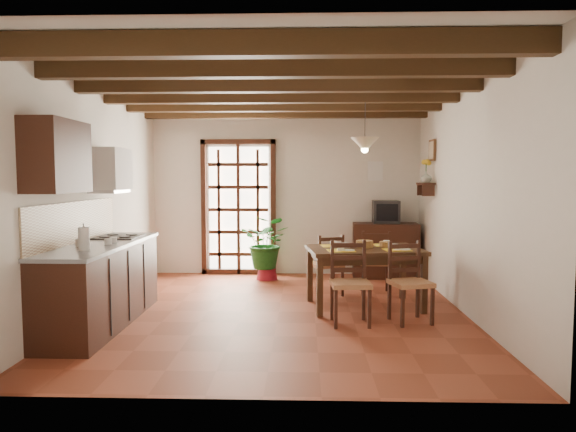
{
  "coord_description": "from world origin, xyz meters",
  "views": [
    {
      "loc": [
        0.3,
        -6.19,
        1.66
      ],
      "look_at": [
        0.1,
        0.4,
        1.15
      ],
      "focal_mm": 32.0,
      "sensor_mm": 36.0,
      "label": 1
    }
  ],
  "objects_px": {
    "chair_near_left": "(350,298)",
    "sideboard": "(385,250)",
    "potted_plant": "(267,244)",
    "chair_far_left": "(327,276)",
    "chair_far_right": "(375,274)",
    "crt_tv": "(386,212)",
    "dining_table": "(364,256)",
    "pendant_lamp": "(365,143)",
    "kitchen_counter": "(102,283)",
    "chair_near_right": "(410,297)"
  },
  "relations": [
    {
      "from": "chair_near_left",
      "to": "sideboard",
      "type": "height_order",
      "value": "chair_near_left"
    },
    {
      "from": "potted_plant",
      "to": "chair_far_left",
      "type": "bearing_deg",
      "value": -49.0
    },
    {
      "from": "chair_far_left",
      "to": "chair_far_right",
      "type": "bearing_deg",
      "value": 168.25
    },
    {
      "from": "crt_tv",
      "to": "potted_plant",
      "type": "height_order",
      "value": "potted_plant"
    },
    {
      "from": "dining_table",
      "to": "crt_tv",
      "type": "xyz_separation_m",
      "value": [
        0.58,
        1.96,
        0.42
      ]
    },
    {
      "from": "chair_near_left",
      "to": "potted_plant",
      "type": "xyz_separation_m",
      "value": [
        -1.11,
        2.47,
        0.28
      ]
    },
    {
      "from": "sideboard",
      "to": "chair_far_left",
      "type": "bearing_deg",
      "value": -124.77
    },
    {
      "from": "chair_far_left",
      "to": "sideboard",
      "type": "bearing_deg",
      "value": -147.51
    },
    {
      "from": "dining_table",
      "to": "chair_far_right",
      "type": "bearing_deg",
      "value": 64.15
    },
    {
      "from": "dining_table",
      "to": "chair_far_right",
      "type": "height_order",
      "value": "chair_far_right"
    },
    {
      "from": "chair_far_right",
      "to": "crt_tv",
      "type": "distance_m",
      "value": 1.49
    },
    {
      "from": "crt_tv",
      "to": "potted_plant",
      "type": "relative_size",
      "value": 0.2
    },
    {
      "from": "chair_far_left",
      "to": "dining_table",
      "type": "bearing_deg",
      "value": 104.15
    },
    {
      "from": "pendant_lamp",
      "to": "kitchen_counter",
      "type": "bearing_deg",
      "value": -162.43
    },
    {
      "from": "dining_table",
      "to": "crt_tv",
      "type": "relative_size",
      "value": 3.41
    },
    {
      "from": "chair_near_right",
      "to": "potted_plant",
      "type": "relative_size",
      "value": 0.41
    },
    {
      "from": "chair_far_left",
      "to": "pendant_lamp",
      "type": "distance_m",
      "value": 1.94
    },
    {
      "from": "sideboard",
      "to": "pendant_lamp",
      "type": "distance_m",
      "value": 2.54
    },
    {
      "from": "chair_near_right",
      "to": "pendant_lamp",
      "type": "relative_size",
      "value": 1.08
    },
    {
      "from": "dining_table",
      "to": "chair_far_left",
      "type": "height_order",
      "value": "chair_far_left"
    },
    {
      "from": "chair_far_left",
      "to": "chair_far_right",
      "type": "xyz_separation_m",
      "value": [
        0.69,
        0.09,
        0.01
      ]
    },
    {
      "from": "chair_far_left",
      "to": "potted_plant",
      "type": "xyz_separation_m",
      "value": [
        -0.92,
        1.06,
        0.3
      ]
    },
    {
      "from": "dining_table",
      "to": "pendant_lamp",
      "type": "xyz_separation_m",
      "value": [
        0.0,
        0.1,
        1.42
      ]
    },
    {
      "from": "sideboard",
      "to": "crt_tv",
      "type": "bearing_deg",
      "value": -86.88
    },
    {
      "from": "chair_near_left",
      "to": "chair_far_right",
      "type": "distance_m",
      "value": 1.59
    },
    {
      "from": "chair_far_right",
      "to": "sideboard",
      "type": "xyz_separation_m",
      "value": [
        0.33,
        1.21,
        0.16
      ]
    },
    {
      "from": "crt_tv",
      "to": "chair_far_left",
      "type": "bearing_deg",
      "value": -125.23
    },
    {
      "from": "crt_tv",
      "to": "chair_near_right",
      "type": "bearing_deg",
      "value": -90.13
    },
    {
      "from": "chair_near_left",
      "to": "chair_far_left",
      "type": "bearing_deg",
      "value": 93.97
    },
    {
      "from": "chair_far_right",
      "to": "pendant_lamp",
      "type": "height_order",
      "value": "pendant_lamp"
    },
    {
      "from": "chair_far_left",
      "to": "chair_near_left",
      "type": "bearing_deg",
      "value": 78.23
    },
    {
      "from": "dining_table",
      "to": "pendant_lamp",
      "type": "bearing_deg",
      "value": 82.08
    },
    {
      "from": "chair_near_right",
      "to": "chair_far_right",
      "type": "xyz_separation_m",
      "value": [
        -0.2,
        1.41,
        -0.0
      ]
    },
    {
      "from": "chair_far_right",
      "to": "chair_near_left",
      "type": "bearing_deg",
      "value": 76.28
    },
    {
      "from": "chair_near_left",
      "to": "kitchen_counter",
      "type": "bearing_deg",
      "value": 178.26
    },
    {
      "from": "chair_far_right",
      "to": "sideboard",
      "type": "height_order",
      "value": "chair_far_right"
    },
    {
      "from": "dining_table",
      "to": "chair_near_left",
      "type": "bearing_deg",
      "value": -116.0
    },
    {
      "from": "dining_table",
      "to": "potted_plant",
      "type": "relative_size",
      "value": 0.68
    },
    {
      "from": "chair_far_left",
      "to": "crt_tv",
      "type": "distance_m",
      "value": 1.84
    },
    {
      "from": "sideboard",
      "to": "pendant_lamp",
      "type": "xyz_separation_m",
      "value": [
        -0.58,
        -1.87,
        1.63
      ]
    },
    {
      "from": "chair_near_left",
      "to": "pendant_lamp",
      "type": "height_order",
      "value": "pendant_lamp"
    },
    {
      "from": "kitchen_counter",
      "to": "pendant_lamp",
      "type": "relative_size",
      "value": 2.66
    },
    {
      "from": "potted_plant",
      "to": "pendant_lamp",
      "type": "bearing_deg",
      "value": -49.93
    },
    {
      "from": "sideboard",
      "to": "crt_tv",
      "type": "height_order",
      "value": "crt_tv"
    },
    {
      "from": "chair_far_right",
      "to": "chair_near_right",
      "type": "bearing_deg",
      "value": 102.25
    },
    {
      "from": "sideboard",
      "to": "potted_plant",
      "type": "distance_m",
      "value": 1.96
    },
    {
      "from": "chair_near_right",
      "to": "sideboard",
      "type": "distance_m",
      "value": 2.63
    },
    {
      "from": "chair_near_left",
      "to": "crt_tv",
      "type": "xyz_separation_m",
      "value": [
        0.82,
        2.72,
        0.79
      ]
    },
    {
      "from": "kitchen_counter",
      "to": "pendant_lamp",
      "type": "bearing_deg",
      "value": 17.57
    },
    {
      "from": "kitchen_counter",
      "to": "potted_plant",
      "type": "height_order",
      "value": "potted_plant"
    }
  ]
}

